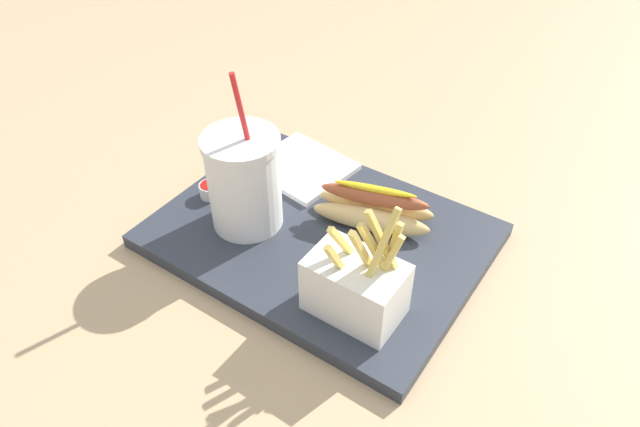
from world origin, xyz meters
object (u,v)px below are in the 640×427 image
fries_basket (356,286)px  ketchup_cup_2 (210,190)px  ketchup_cup_1 (256,167)px  napkin_stack (302,167)px  hot_dog_1 (374,208)px  soda_cup (244,181)px

fries_basket → ketchup_cup_2: fries_basket is taller
ketchup_cup_1 → napkin_stack: size_ratio=0.22×
fries_basket → napkin_stack: fries_basket is taller
hot_dog_1 → ketchup_cup_1: (-0.20, -0.00, -0.01)m
fries_basket → ketchup_cup_2: (-0.29, 0.06, -0.03)m
soda_cup → napkin_stack: soda_cup is taller
hot_dog_1 → ketchup_cup_2: (-0.22, -0.09, -0.01)m
ketchup_cup_2 → hot_dog_1: bearing=20.9°
napkin_stack → ketchup_cup_1: bearing=-137.2°
soda_cup → ketchup_cup_2: size_ratio=7.33×
ketchup_cup_2 → soda_cup: bearing=-8.2°
soda_cup → fries_basket: 0.21m
fries_basket → hot_dog_1: size_ratio=0.89×
fries_basket → ketchup_cup_1: (-0.27, 0.14, -0.03)m
hot_dog_1 → ketchup_cup_2: size_ratio=5.55×
fries_basket → hot_dog_1: fries_basket is taller
ketchup_cup_2 → napkin_stack: (0.07, 0.13, -0.01)m
hot_dog_1 → ketchup_cup_1: hot_dog_1 is taller
hot_dog_1 → napkin_stack: hot_dog_1 is taller
hot_dog_1 → ketchup_cup_2: bearing=-159.1°
ketchup_cup_1 → ketchup_cup_2: (-0.02, -0.08, 0.00)m
hot_dog_1 → napkin_stack: bearing=164.6°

